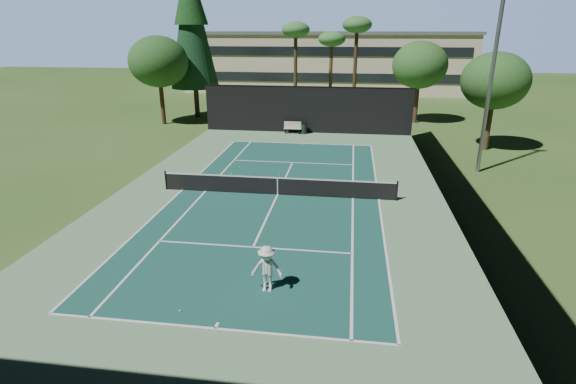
# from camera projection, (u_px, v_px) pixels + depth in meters

# --- Properties ---
(ground) EXTENTS (160.00, 160.00, 0.00)m
(ground) POSITION_uv_depth(u_px,v_px,m) (278.00, 195.00, 24.73)
(ground) COLOR #345620
(ground) RESTS_ON ground
(apron_slab) EXTENTS (18.00, 32.00, 0.01)m
(apron_slab) POSITION_uv_depth(u_px,v_px,m) (278.00, 195.00, 24.72)
(apron_slab) COLOR #638E65
(apron_slab) RESTS_ON ground
(court_surface) EXTENTS (10.97, 23.77, 0.01)m
(court_surface) POSITION_uv_depth(u_px,v_px,m) (278.00, 195.00, 24.72)
(court_surface) COLOR #184D43
(court_surface) RESTS_ON ground
(court_lines) EXTENTS (11.07, 23.87, 0.01)m
(court_lines) POSITION_uv_depth(u_px,v_px,m) (278.00, 195.00, 24.72)
(court_lines) COLOR white
(court_lines) RESTS_ON ground
(tennis_net) EXTENTS (12.90, 0.10, 1.10)m
(tennis_net) POSITION_uv_depth(u_px,v_px,m) (277.00, 185.00, 24.53)
(tennis_net) COLOR black
(tennis_net) RESTS_ON ground
(fence) EXTENTS (18.04, 32.05, 4.03)m
(fence) POSITION_uv_depth(u_px,v_px,m) (277.00, 159.00, 24.10)
(fence) COLOR black
(fence) RESTS_ON ground
(player) EXTENTS (1.12, 0.66, 1.71)m
(player) POSITION_uv_depth(u_px,v_px,m) (267.00, 269.00, 15.39)
(player) COLOR silver
(player) RESTS_ON ground
(tennis_ball_a) EXTENTS (0.07, 0.07, 0.07)m
(tennis_ball_a) POSITION_uv_depth(u_px,v_px,m) (180.00, 311.00, 14.49)
(tennis_ball_a) COLOR #E1F237
(tennis_ball_a) RESTS_ON ground
(tennis_ball_b) EXTENTS (0.07, 0.07, 0.07)m
(tennis_ball_b) POSITION_uv_depth(u_px,v_px,m) (231.00, 174.00, 28.25)
(tennis_ball_b) COLOR #DCF537
(tennis_ball_b) RESTS_ON ground
(tennis_ball_c) EXTENTS (0.06, 0.06, 0.06)m
(tennis_ball_c) POSITION_uv_depth(u_px,v_px,m) (279.00, 174.00, 28.11)
(tennis_ball_c) COLOR #CEDA31
(tennis_ball_c) RESTS_ON ground
(tennis_ball_d) EXTENTS (0.08, 0.08, 0.08)m
(tennis_ball_d) POSITION_uv_depth(u_px,v_px,m) (240.00, 167.00, 29.62)
(tennis_ball_d) COLOR #C9D931
(tennis_ball_d) RESTS_ON ground
(park_bench) EXTENTS (1.50, 0.45, 1.02)m
(park_bench) POSITION_uv_depth(u_px,v_px,m) (293.00, 127.00, 39.14)
(park_bench) COLOR #BDB49D
(park_bench) RESTS_ON ground
(trash_bin) EXTENTS (0.56, 0.56, 0.95)m
(trash_bin) POSITION_uv_depth(u_px,v_px,m) (304.00, 128.00, 38.98)
(trash_bin) COLOR black
(trash_bin) RESTS_ON ground
(pine_tree) EXTENTS (4.80, 4.80, 15.00)m
(pine_tree) POSITION_uv_depth(u_px,v_px,m) (191.00, 19.00, 43.50)
(pine_tree) COLOR #41301C
(pine_tree) RESTS_ON ground
(palm_a) EXTENTS (2.80, 2.80, 9.32)m
(palm_a) POSITION_uv_depth(u_px,v_px,m) (296.00, 33.00, 44.53)
(palm_a) COLOR #42311C
(palm_a) RESTS_ON ground
(palm_b) EXTENTS (2.80, 2.80, 8.42)m
(palm_b) POSITION_uv_depth(u_px,v_px,m) (332.00, 42.00, 46.22)
(palm_b) COLOR #4F3B22
(palm_b) RESTS_ON ground
(palm_c) EXTENTS (2.80, 2.80, 9.77)m
(palm_c) POSITION_uv_depth(u_px,v_px,m) (357.00, 29.00, 42.67)
(palm_c) COLOR #422C1C
(palm_c) RESTS_ON ground
(decid_tree_a) EXTENTS (5.12, 5.12, 7.62)m
(decid_tree_a) POSITION_uv_depth(u_px,v_px,m) (420.00, 65.00, 42.05)
(decid_tree_a) COLOR #482F1E
(decid_tree_a) RESTS_ON ground
(decid_tree_b) EXTENTS (4.80, 4.80, 7.14)m
(decid_tree_b) POSITION_uv_depth(u_px,v_px,m) (495.00, 81.00, 32.34)
(decid_tree_b) COLOR #48351E
(decid_tree_b) RESTS_ON ground
(decid_tree_c) EXTENTS (5.44, 5.44, 8.09)m
(decid_tree_c) POSITION_uv_depth(u_px,v_px,m) (158.00, 62.00, 41.33)
(decid_tree_c) COLOR #49311F
(decid_tree_c) RESTS_ON ground
(campus_building) EXTENTS (40.50, 12.50, 8.30)m
(campus_building) POSITION_uv_depth(u_px,v_px,m) (327.00, 61.00, 66.09)
(campus_building) COLOR beige
(campus_building) RESTS_ON ground
(light_pole) EXTENTS (0.90, 0.25, 12.22)m
(light_pole) POSITION_uv_depth(u_px,v_px,m) (493.00, 68.00, 26.54)
(light_pole) COLOR gray
(light_pole) RESTS_ON ground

